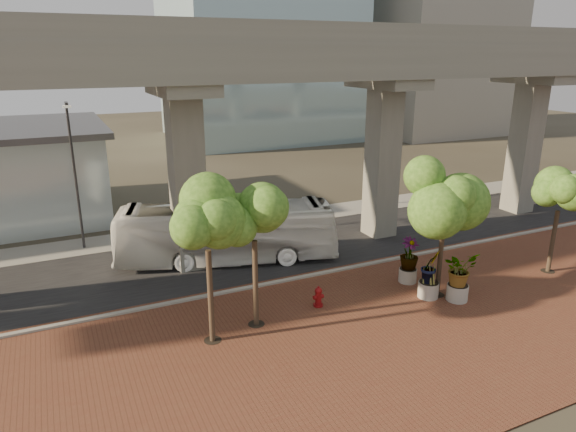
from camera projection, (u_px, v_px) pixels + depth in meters
name	position (u px, v px, depth m)	size (l,w,h in m)	color
ground	(308.00, 261.00, 28.33)	(160.00, 160.00, 0.00)	#322D24
brick_plaza	(396.00, 327.00, 21.42)	(70.00, 13.00, 0.06)	brown
asphalt_road	(293.00, 248.00, 30.05)	(90.00, 8.00, 0.04)	black
curb_strip	(326.00, 273.00, 26.58)	(70.00, 0.25, 0.16)	gray
far_sidewalk	(258.00, 222.00, 34.80)	(90.00, 3.00, 0.06)	gray
transit_viaduct	(293.00, 124.00, 27.85)	(72.00, 5.60, 12.40)	gray
midrise_block	(434.00, 45.00, 71.09)	(18.00, 16.00, 24.00)	gray
transit_bus	(227.00, 233.00, 27.81)	(2.78, 11.84, 3.30)	white
parked_car	(539.00, 187.00, 40.66)	(1.75, 5.05, 1.66)	black
fire_hydrant	(318.00, 297.00, 23.00)	(0.48, 0.43, 0.97)	maroon
planter_front	(460.00, 271.00, 23.28)	(2.16, 2.16, 2.38)	#9D998E
planter_right	(409.00, 256.00, 25.19)	(2.16, 2.16, 2.31)	#A9A299
planter_left	(430.00, 269.00, 23.59)	(2.12, 2.12, 2.33)	gray
street_tree_far_west	(207.00, 227.00, 18.92)	(3.25, 3.25, 6.28)	#493A2A
street_tree_near_west	(254.00, 219.00, 20.17)	(3.24, 3.24, 6.18)	#493A2A
street_tree_near_east	(446.00, 197.00, 22.77)	(3.96, 3.96, 6.64)	#493A2A
street_tree_far_east	(561.00, 194.00, 25.57)	(2.98, 2.98, 5.55)	#493A2A
streetlamp_west	(74.00, 167.00, 28.55)	(0.42, 1.22, 8.43)	#29292E
streetlamp_east	(377.00, 137.00, 36.85)	(0.44, 1.29, 8.92)	#333338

